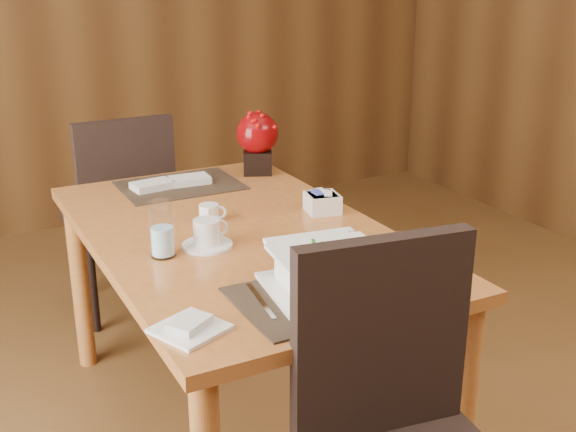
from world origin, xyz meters
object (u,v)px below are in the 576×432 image
berry_decor (257,139)px  water_glass (162,229)px  soup_setting (327,272)px  sugar_caddy (322,203)px  far_chair (122,206)px  creamer_jug (209,213)px  near_chair (402,432)px  dining_table (238,258)px  bread_plate (190,329)px  coffee_cup (207,235)px

berry_decor → water_glass: bearing=-133.0°
soup_setting → sugar_caddy: soup_setting is taller
berry_decor → far_chair: (-0.46, 0.47, -0.36)m
soup_setting → creamer_jug: size_ratio=3.97×
near_chair → water_glass: bearing=117.3°
soup_setting → berry_decor: berry_decor is taller
dining_table → berry_decor: bearing=59.0°
near_chair → dining_table: bearing=98.2°
berry_decor → far_chair: 0.74m
near_chair → soup_setting: bearing=95.6°
far_chair → bread_plate: bearing=80.2°
creamer_jug → bread_plate: (-0.32, -0.68, -0.03)m
water_glass → berry_decor: 0.92m
coffee_cup → near_chair: (0.15, -0.82, -0.23)m
near_chair → berry_decor: bearing=84.9°
dining_table → near_chair: 0.91m
coffee_cup → near_chair: bearing=-79.9°
creamer_jug → far_chair: bearing=117.1°
near_chair → far_chair: 1.95m
sugar_caddy → creamer_jug: bearing=167.3°
dining_table → bread_plate: 0.68m
dining_table → sugar_caddy: sugar_caddy is taller
coffee_cup → creamer_jug: (0.09, 0.21, -0.01)m
coffee_cup → sugar_caddy: coffee_cup is taller
soup_setting → far_chair: bearing=101.9°
water_glass → far_chair: far_chair is taller
bread_plate → sugar_caddy: bearing=40.1°
dining_table → far_chair: 1.06m
soup_setting → dining_table: bearing=99.5°
bread_plate → far_chair: far_chair is taller
coffee_cup → bread_plate: size_ratio=1.03×
bread_plate → near_chair: near_chair is taller
soup_setting → berry_decor: (0.33, 1.11, 0.08)m
dining_table → sugar_caddy: 0.36m
soup_setting → bread_plate: soup_setting is taller
sugar_caddy → berry_decor: size_ratio=0.43×
soup_setting → water_glass: size_ratio=1.98×
coffee_cup → sugar_caddy: (0.47, 0.12, -0.01)m
soup_setting → coffee_cup: bearing=116.8°
soup_setting → water_glass: bearing=131.7°
sugar_caddy → far_chair: far_chair is taller
bread_plate → soup_setting: bearing=4.1°
water_glass → berry_decor: size_ratio=0.67×
bread_plate → dining_table: bearing=56.7°
dining_table → soup_setting: bearing=-87.7°
coffee_cup → bread_plate: coffee_cup is taller
creamer_jug → near_chair: near_chair is taller
sugar_caddy → bread_plate: bearing=-139.9°
bread_plate → near_chair: (0.38, -0.34, -0.20)m
dining_table → water_glass: (-0.28, -0.09, 0.18)m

